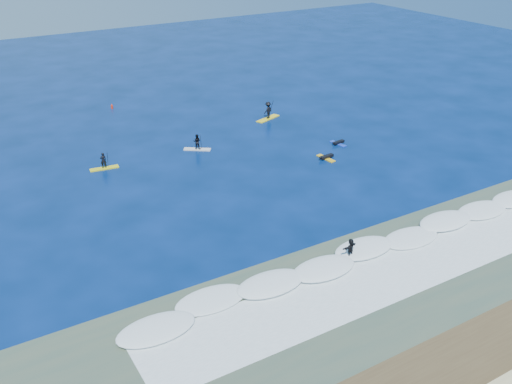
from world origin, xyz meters
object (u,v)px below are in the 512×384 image
sup_paddler_center (197,143)px  marker_buoy (112,106)px  sup_paddler_left (104,163)px  wave_surfer (350,249)px  prone_paddler_near (326,157)px  prone_paddler_far (338,143)px  sup_paddler_right (268,111)px

sup_paddler_center → marker_buoy: bearing=136.3°
sup_paddler_left → wave_surfer: (10.04, -23.76, 0.25)m
prone_paddler_near → marker_buoy: marker_buoy is taller
prone_paddler_far → marker_buoy: bearing=28.0°
prone_paddler_near → sup_paddler_center: bearing=43.4°
wave_surfer → marker_buoy: wave_surfer is taller
prone_paddler_far → marker_buoy: size_ratio=3.14×
sup_paddler_center → sup_paddler_left: bearing=-145.8°
wave_surfer → marker_buoy: bearing=86.0°
sup_paddler_center → prone_paddler_near: 12.98m
prone_paddler_near → prone_paddler_far: prone_paddler_near is taller
prone_paddler_far → sup_paddler_right: bearing=4.2°
marker_buoy → sup_paddler_left: bearing=-110.2°
sup_paddler_center → prone_paddler_near: sup_paddler_center is taller
sup_paddler_right → prone_paddler_far: sup_paddler_right is taller
sup_paddler_center → prone_paddler_far: (13.17, -6.08, -0.57)m
sup_paddler_right → wave_surfer: bearing=-131.0°
sup_paddler_right → marker_buoy: 19.27m
sup_paddler_right → prone_paddler_near: (-1.27, -12.79, -0.77)m
sup_paddler_left → marker_buoy: bearing=76.9°
sup_paddler_left → wave_surfer: bearing=-60.0°
wave_surfer → prone_paddler_far: bearing=44.7°
sup_paddler_left → prone_paddler_near: 21.19m
sup_paddler_right → marker_buoy: sup_paddler_right is taller
sup_paddler_center → wave_surfer: size_ratio=1.24×
sup_paddler_center → sup_paddler_right: 11.87m
prone_paddler_near → marker_buoy: 28.79m
prone_paddler_near → prone_paddler_far: 4.16m
sup_paddler_center → wave_surfer: (0.51, -23.56, 0.12)m
prone_paddler_far → wave_surfer: (-12.66, -17.48, 0.69)m
sup_paddler_left → prone_paddler_near: (19.32, -8.71, -0.43)m
sup_paddler_left → prone_paddler_far: size_ratio=1.32×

